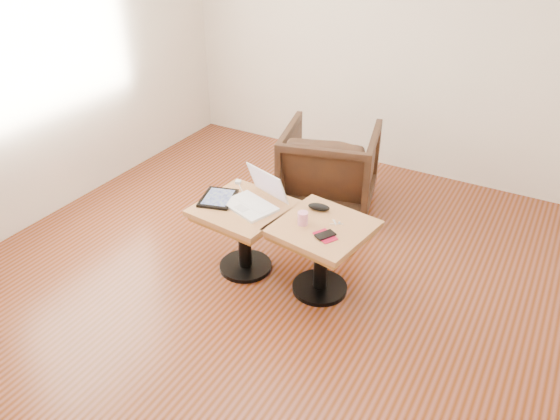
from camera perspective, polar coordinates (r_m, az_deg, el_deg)
The scene contains 11 objects.
room_shell at distance 2.82m, azimuth 1.50°, elevation 10.99°, with size 4.52×4.52×2.71m.
side_table_left at distance 3.63m, azimuth -3.80°, elevation -1.26°, with size 0.61×0.61×0.51m.
side_table_right at distance 3.44m, azimuth 4.39°, elevation -3.36°, with size 0.63×0.63×0.51m.
laptop at distance 3.55m, azimuth -2.59°, elevation 1.21°, with size 0.42×0.40×0.23m.
tablet at distance 3.65m, azimuth -6.48°, elevation 1.24°, with size 0.28×0.32×0.02m.
charging_adapter at distance 3.84m, azimuth -4.39°, elevation 2.94°, with size 0.04×0.04×0.02m, color white.
glasses_case at distance 3.51m, azimuth 4.09°, elevation 0.32°, with size 0.14×0.06×0.05m, color black.
striped_cup at distance 3.35m, azimuth 2.40°, elevation -0.87°, with size 0.07×0.07×0.08m, color #F03886.
earbuds_tangle at distance 3.39m, azimuth 5.88°, elevation -1.29°, with size 0.07×0.05×0.01m.
phone_on_sleeve at distance 3.26m, azimuth 4.75°, elevation -2.67°, with size 0.17×0.15×0.02m.
armchair at distance 4.45m, azimuth 5.20°, elevation 4.52°, with size 0.72×0.75×0.68m, color black.
Camera 1 is at (1.25, -2.34, 2.32)m, focal length 35.00 mm.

